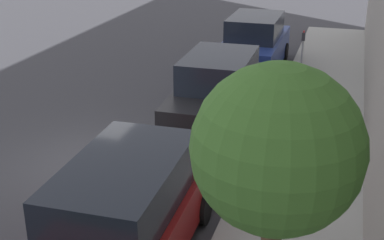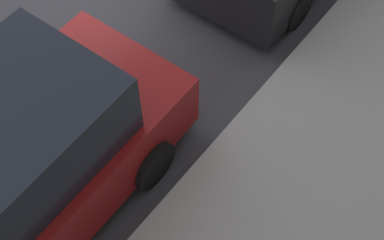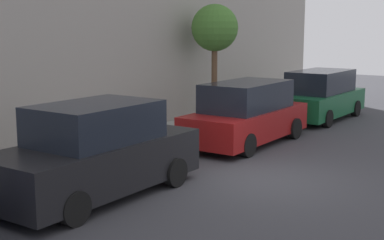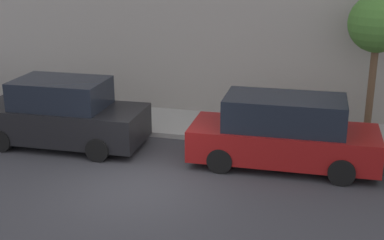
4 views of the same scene
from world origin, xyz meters
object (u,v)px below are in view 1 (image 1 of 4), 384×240
(parked_suv_third, at_px, (218,92))
(parked_suv_fourth, at_px, (254,44))
(parking_meter_far, at_px, (303,48))
(street_tree, at_px, (277,154))
(parked_minivan_second, at_px, (126,215))

(parked_suv_third, distance_m, parked_suv_fourth, 5.54)
(parking_meter_far, distance_m, street_tree, 13.82)
(parked_suv_third, distance_m, street_tree, 9.44)
(parked_suv_third, relative_size, parked_suv_fourth, 1.01)
(parked_minivan_second, xyz_separation_m, parked_suv_fourth, (-0.08, 11.92, 0.01))
(parked_minivan_second, height_order, parked_suv_third, parked_suv_third)
(parked_minivan_second, bearing_deg, street_tree, -40.47)
(parked_suv_third, height_order, street_tree, street_tree)
(parked_minivan_second, distance_m, parked_suv_fourth, 11.92)
(parked_suv_fourth, bearing_deg, parking_meter_far, -19.32)
(parked_suv_fourth, distance_m, parking_meter_far, 1.90)
(parking_meter_far, relative_size, street_tree, 0.36)
(parked_minivan_second, relative_size, parking_meter_far, 3.23)
(parked_suv_third, height_order, parked_suv_fourth, same)
(parked_suv_third, xyz_separation_m, street_tree, (2.72, -8.67, 2.54))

